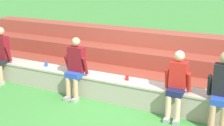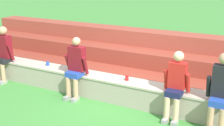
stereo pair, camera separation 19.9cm
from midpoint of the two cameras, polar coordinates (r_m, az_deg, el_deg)
The scene contains 10 objects.
ground_plane at distance 6.65m, azimuth 0.81°, elevation -7.82°, with size 80.00×80.00×0.00m, color #428E3D.
stone_seating_wall at distance 6.73m, azimuth 1.73°, elevation -4.94°, with size 9.13×0.50×0.52m.
brick_bleachers at distance 8.11m, azimuth 7.01°, elevation 0.37°, with size 10.79×1.83×1.22m.
person_far_left at distance 8.22m, azimuth -19.30°, elevation 1.92°, with size 0.53×0.49×1.45m.
person_left_of_center at distance 6.79m, azimuth -6.12°, elevation -0.60°, with size 0.55×0.49×1.40m.
person_center at distance 5.91m, azimuth 12.96°, elevation -3.95°, with size 0.51×0.53×1.36m.
person_right_of_center at distance 5.73m, azimuth 20.92°, elevation -4.88°, with size 0.53×0.53×1.45m.
water_bottle_near_right at distance 7.21m, azimuth -6.80°, elevation -0.48°, with size 0.07×0.07×0.24m.
plastic_cup_left_end at distance 6.53m, azimuth 3.72°, elevation -2.87°, with size 0.08×0.08×0.11m, color red.
plastic_cup_right_end at distance 7.67m, azimuth -11.39°, elevation -0.10°, with size 0.08×0.08×0.10m, color blue.
Camera 2 is at (2.83, -5.31, 2.84)m, focal length 48.09 mm.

